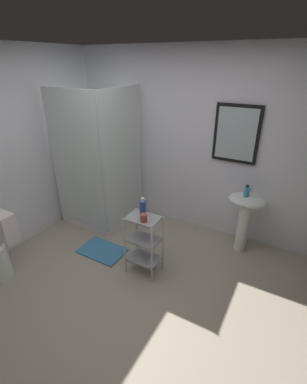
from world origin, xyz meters
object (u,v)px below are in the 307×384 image
Objects in this scene: shampoo_bottle_blue at (143,207)px; rinse_cup at (144,218)px; bath_mat at (102,251)px; shower_stall at (103,194)px; storage_cart at (144,240)px; hand_soap_bottle at (247,191)px; pedestal_sink at (245,212)px.

rinse_cup is (0.09, -0.13, -0.04)m from shampoo_bottle_blue.
shower_stall is at bearing 126.18° from bath_mat.
rinse_cup reaches higher than storage_cart.
hand_soap_bottle is 1.71× the size of rinse_cup.
shampoo_bottle_blue is (-0.93, -0.88, -0.05)m from hand_soap_bottle.
shampoo_bottle_blue is 1.03m from bath_mat.
pedestal_sink is 9.49× the size of rinse_cup.
rinse_cup reaches higher than bath_mat.
shampoo_bottle_blue is 2.36× the size of rinse_cup.
hand_soap_bottle is 0.72× the size of shampoo_bottle_blue.
pedestal_sink is 1.93m from bath_mat.
pedestal_sink is 1.35× the size of bath_mat.
shampoo_bottle_blue is (-0.05, 0.07, 0.39)m from storage_cart.
shampoo_bottle_blue reaches higher than storage_cart.
bath_mat is at bearing -53.82° from shower_stall.
bath_mat is (-1.58, -0.95, -0.57)m from pedestal_sink.
storage_cart is at bearing -55.38° from shampoo_bottle_blue.
shower_stall is 2.08m from pedestal_sink.
shampoo_bottle_blue is at bearing -28.89° from shower_stall.
shampoo_bottle_blue is at bearing 124.62° from storage_cart.
pedestal_sink is at bearing 59.42° from hand_soap_bottle.
rinse_cup is at bearing -129.82° from hand_soap_bottle.
hand_soap_bottle is 2.01m from bath_mat.
hand_soap_bottle reaches higher than shampoo_bottle_blue.
bath_mat is (-0.72, 0.10, -0.77)m from rinse_cup.
storage_cart reaches higher than bath_mat.
rinse_cup is at bearing -7.57° from bath_mat.
rinse_cup reaches higher than pedestal_sink.
rinse_cup is at bearing -129.54° from pedestal_sink.
pedestal_sink is 1.34m from shampoo_bottle_blue.
bath_mat is at bearing 172.43° from rinse_cup.
pedestal_sink is at bearing 43.86° from shampoo_bottle_blue.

